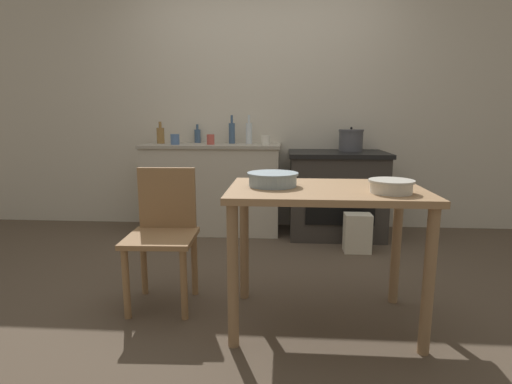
{
  "coord_description": "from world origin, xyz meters",
  "views": [
    {
      "loc": [
        0.21,
        -2.63,
        1.13
      ],
      "look_at": [
        0.0,
        0.39,
        0.57
      ],
      "focal_mm": 28.0,
      "sensor_mm": 36.0,
      "label": 1
    }
  ],
  "objects_px": {
    "mixing_bowl_small": "(391,185)",
    "bottle_left": "(161,135)",
    "bottle_far_left": "(198,136)",
    "mixing_bowl_large": "(273,178)",
    "bottle_mid_left": "(249,133)",
    "stock_pot": "(351,140)",
    "cup_mid_right": "(266,140)",
    "stove": "(336,194)",
    "chair": "(164,231)",
    "bottle_center_left": "(232,133)",
    "cup_center": "(211,139)",
    "cup_center_right": "(175,139)",
    "flour_sack": "(357,233)",
    "work_table": "(325,211)"
  },
  "relations": [
    {
      "from": "mixing_bowl_large",
      "to": "bottle_far_left",
      "type": "distance_m",
      "value": 2.15
    },
    {
      "from": "flour_sack",
      "to": "bottle_left",
      "type": "relative_size",
      "value": 1.53
    },
    {
      "from": "work_table",
      "to": "bottle_far_left",
      "type": "height_order",
      "value": "bottle_far_left"
    },
    {
      "from": "mixing_bowl_small",
      "to": "bottle_left",
      "type": "bearing_deg",
      "value": 131.63
    },
    {
      "from": "flour_sack",
      "to": "cup_mid_right",
      "type": "height_order",
      "value": "cup_mid_right"
    },
    {
      "from": "stove",
      "to": "mixing_bowl_small",
      "type": "xyz_separation_m",
      "value": [
        0.02,
        -1.88,
        0.4
      ]
    },
    {
      "from": "work_table",
      "to": "bottle_mid_left",
      "type": "bearing_deg",
      "value": 106.89
    },
    {
      "from": "mixing_bowl_large",
      "to": "cup_mid_right",
      "type": "xyz_separation_m",
      "value": [
        -0.12,
        1.73,
        0.11
      ]
    },
    {
      "from": "chair",
      "to": "cup_center_right",
      "type": "bearing_deg",
      "value": 99.75
    },
    {
      "from": "stock_pot",
      "to": "bottle_mid_left",
      "type": "xyz_separation_m",
      "value": [
        -1.0,
        0.07,
        0.07
      ]
    },
    {
      "from": "bottle_center_left",
      "to": "cup_center_right",
      "type": "distance_m",
      "value": 0.57
    },
    {
      "from": "mixing_bowl_small",
      "to": "bottle_center_left",
      "type": "height_order",
      "value": "bottle_center_left"
    },
    {
      "from": "mixing_bowl_large",
      "to": "bottle_left",
      "type": "distance_m",
      "value": 2.19
    },
    {
      "from": "cup_center_right",
      "to": "cup_mid_right",
      "type": "height_order",
      "value": "cup_center_right"
    },
    {
      "from": "cup_center",
      "to": "cup_center_right",
      "type": "bearing_deg",
      "value": -174.91
    },
    {
      "from": "mixing_bowl_small",
      "to": "bottle_center_left",
      "type": "relative_size",
      "value": 0.78
    },
    {
      "from": "stove",
      "to": "bottle_left",
      "type": "xyz_separation_m",
      "value": [
        -1.75,
        0.12,
        0.55
      ]
    },
    {
      "from": "stock_pot",
      "to": "cup_center_right",
      "type": "bearing_deg",
      "value": -175.96
    },
    {
      "from": "stove",
      "to": "bottle_center_left",
      "type": "xyz_separation_m",
      "value": [
        -1.04,
        0.18,
        0.58
      ]
    },
    {
      "from": "flour_sack",
      "to": "stove",
      "type": "bearing_deg",
      "value": 103.65
    },
    {
      "from": "bottle_left",
      "to": "bottle_center_left",
      "type": "height_order",
      "value": "bottle_center_left"
    },
    {
      "from": "stove",
      "to": "bottle_mid_left",
      "type": "bearing_deg",
      "value": 169.69
    },
    {
      "from": "flour_sack",
      "to": "stock_pot",
      "type": "bearing_deg",
      "value": 89.04
    },
    {
      "from": "stock_pot",
      "to": "cup_mid_right",
      "type": "bearing_deg",
      "value": -175.13
    },
    {
      "from": "mixing_bowl_small",
      "to": "bottle_far_left",
      "type": "distance_m",
      "value": 2.58
    },
    {
      "from": "bottle_far_left",
      "to": "bottle_left",
      "type": "xyz_separation_m",
      "value": [
        -0.35,
        -0.14,
        0.01
      ]
    },
    {
      "from": "mixing_bowl_large",
      "to": "bottle_far_left",
      "type": "xyz_separation_m",
      "value": [
        -0.84,
        1.98,
        0.14
      ]
    },
    {
      "from": "cup_center_right",
      "to": "cup_mid_right",
      "type": "distance_m",
      "value": 0.88
    },
    {
      "from": "chair",
      "to": "cup_center",
      "type": "height_order",
      "value": "cup_center"
    },
    {
      "from": "stove",
      "to": "chair",
      "type": "relative_size",
      "value": 1.11
    },
    {
      "from": "stock_pot",
      "to": "mixing_bowl_small",
      "type": "relative_size",
      "value": 1.08
    },
    {
      "from": "bottle_left",
      "to": "cup_center",
      "type": "bearing_deg",
      "value": -13.04
    },
    {
      "from": "mixing_bowl_large",
      "to": "bottle_left",
      "type": "height_order",
      "value": "bottle_left"
    },
    {
      "from": "mixing_bowl_large",
      "to": "chair",
      "type": "bearing_deg",
      "value": 166.07
    },
    {
      "from": "mixing_bowl_large",
      "to": "bottle_mid_left",
      "type": "bearing_deg",
      "value": 98.91
    },
    {
      "from": "work_table",
      "to": "bottle_left",
      "type": "bearing_deg",
      "value": 128.23
    },
    {
      "from": "bottle_mid_left",
      "to": "flour_sack",
      "type": "bearing_deg",
      "value": -34.3
    },
    {
      "from": "cup_center",
      "to": "cup_center_right",
      "type": "height_order",
      "value": "cup_center_right"
    },
    {
      "from": "flour_sack",
      "to": "stock_pot",
      "type": "height_order",
      "value": "stock_pot"
    },
    {
      "from": "stock_pot",
      "to": "bottle_left",
      "type": "relative_size",
      "value": 1.1
    },
    {
      "from": "bottle_left",
      "to": "mixing_bowl_small",
      "type": "bearing_deg",
      "value": -48.37
    },
    {
      "from": "stock_pot",
      "to": "bottle_far_left",
      "type": "bearing_deg",
      "value": 173.43
    },
    {
      "from": "mixing_bowl_small",
      "to": "cup_center",
      "type": "relative_size",
      "value": 2.26
    },
    {
      "from": "cup_center_right",
      "to": "stock_pot",
      "type": "bearing_deg",
      "value": 4.04
    },
    {
      "from": "bottle_far_left",
      "to": "bottle_mid_left",
      "type": "relative_size",
      "value": 0.67
    },
    {
      "from": "bottle_mid_left",
      "to": "cup_center_right",
      "type": "relative_size",
      "value": 2.83
    },
    {
      "from": "chair",
      "to": "bottle_center_left",
      "type": "height_order",
      "value": "bottle_center_left"
    },
    {
      "from": "stove",
      "to": "flour_sack",
      "type": "height_order",
      "value": "stove"
    },
    {
      "from": "work_table",
      "to": "flour_sack",
      "type": "bearing_deg",
      "value": 71.59
    },
    {
      "from": "mixing_bowl_large",
      "to": "bottle_left",
      "type": "bearing_deg",
      "value": 122.87
    }
  ]
}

